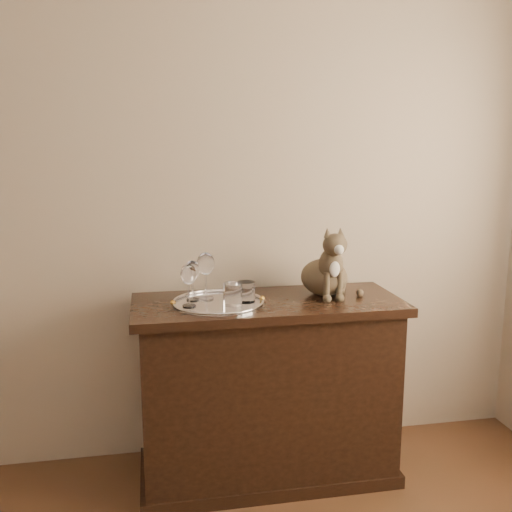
{
  "coord_description": "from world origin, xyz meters",
  "views": [
    {
      "loc": [
        0.09,
        -0.47,
        1.53
      ],
      "look_at": [
        0.55,
        1.95,
        1.05
      ],
      "focal_mm": 40.0,
      "sensor_mm": 36.0,
      "label": 1
    }
  ],
  "objects_px": {
    "wine_glass_c": "(189,285)",
    "tumbler_c": "(246,292)",
    "cat": "(325,260)",
    "wine_glass_a": "(192,280)",
    "tumbler_a": "(233,294)",
    "tray": "(218,304)",
    "sideboard": "(267,389)",
    "wine_glass_b": "(206,276)"
  },
  "relations": [
    {
      "from": "sideboard",
      "to": "wine_glass_c",
      "type": "relative_size",
      "value": 6.56
    },
    {
      "from": "tray",
      "to": "cat",
      "type": "xyz_separation_m",
      "value": [
        0.5,
        0.08,
        0.16
      ]
    },
    {
      "from": "wine_glass_c",
      "to": "cat",
      "type": "relative_size",
      "value": 0.56
    },
    {
      "from": "wine_glass_a",
      "to": "cat",
      "type": "bearing_deg",
      "value": 1.59
    },
    {
      "from": "tray",
      "to": "wine_glass_b",
      "type": "height_order",
      "value": "wine_glass_b"
    },
    {
      "from": "tray",
      "to": "wine_glass_b",
      "type": "distance_m",
      "value": 0.14
    },
    {
      "from": "tray",
      "to": "sideboard",
      "type": "bearing_deg",
      "value": 6.82
    },
    {
      "from": "cat",
      "to": "sideboard",
      "type": "bearing_deg",
      "value": -171.09
    },
    {
      "from": "tumbler_c",
      "to": "wine_glass_a",
      "type": "bearing_deg",
      "value": 161.75
    },
    {
      "from": "sideboard",
      "to": "tray",
      "type": "relative_size",
      "value": 3.0
    },
    {
      "from": "tray",
      "to": "wine_glass_c",
      "type": "relative_size",
      "value": 2.19
    },
    {
      "from": "wine_glass_a",
      "to": "tumbler_c",
      "type": "height_order",
      "value": "wine_glass_a"
    },
    {
      "from": "sideboard",
      "to": "tumbler_c",
      "type": "bearing_deg",
      "value": -161.99
    },
    {
      "from": "tray",
      "to": "tumbler_a",
      "type": "xyz_separation_m",
      "value": [
        0.06,
        -0.04,
        0.05
      ]
    },
    {
      "from": "wine_glass_b",
      "to": "tumbler_a",
      "type": "bearing_deg",
      "value": -49.44
    },
    {
      "from": "tray",
      "to": "wine_glass_b",
      "type": "bearing_deg",
      "value": 120.77
    },
    {
      "from": "cat",
      "to": "wine_glass_b",
      "type": "bearing_deg",
      "value": 178.18
    },
    {
      "from": "tray",
      "to": "tumbler_a",
      "type": "height_order",
      "value": "tumbler_a"
    },
    {
      "from": "cat",
      "to": "wine_glass_c",
      "type": "bearing_deg",
      "value": -172.45
    },
    {
      "from": "wine_glass_b",
      "to": "cat",
      "type": "xyz_separation_m",
      "value": [
        0.55,
        0.01,
        0.05
      ]
    },
    {
      "from": "tumbler_a",
      "to": "cat",
      "type": "relative_size",
      "value": 0.29
    },
    {
      "from": "tray",
      "to": "wine_glass_a",
      "type": "distance_m",
      "value": 0.16
    },
    {
      "from": "wine_glass_c",
      "to": "cat",
      "type": "xyz_separation_m",
      "value": [
        0.63,
        0.12,
        0.06
      ]
    },
    {
      "from": "wine_glass_c",
      "to": "tumbler_c",
      "type": "height_order",
      "value": "wine_glass_c"
    },
    {
      "from": "tumbler_a",
      "to": "cat",
      "type": "distance_m",
      "value": 0.48
    },
    {
      "from": "tray",
      "to": "cat",
      "type": "bearing_deg",
      "value": 9.53
    },
    {
      "from": "cat",
      "to": "wine_glass_a",
      "type": "bearing_deg",
      "value": 178.82
    },
    {
      "from": "cat",
      "to": "tumbler_a",
      "type": "bearing_deg",
      "value": -166.86
    },
    {
      "from": "wine_glass_b",
      "to": "wine_glass_c",
      "type": "relative_size",
      "value": 1.15
    },
    {
      "from": "wine_glass_a",
      "to": "tumbler_a",
      "type": "relative_size",
      "value": 1.9
    },
    {
      "from": "sideboard",
      "to": "cat",
      "type": "distance_m",
      "value": 0.65
    },
    {
      "from": "tumbler_a",
      "to": "wine_glass_c",
      "type": "bearing_deg",
      "value": 176.12
    },
    {
      "from": "tray",
      "to": "tumbler_c",
      "type": "xyz_separation_m",
      "value": [
        0.12,
        -0.01,
        0.05
      ]
    },
    {
      "from": "wine_glass_a",
      "to": "cat",
      "type": "relative_size",
      "value": 0.54
    },
    {
      "from": "sideboard",
      "to": "wine_glass_a",
      "type": "xyz_separation_m",
      "value": [
        -0.33,
        0.04,
        0.52
      ]
    },
    {
      "from": "sideboard",
      "to": "wine_glass_c",
      "type": "distance_m",
      "value": 0.64
    },
    {
      "from": "sideboard",
      "to": "wine_glass_c",
      "type": "height_order",
      "value": "wine_glass_c"
    },
    {
      "from": "tray",
      "to": "wine_glass_b",
      "type": "xyz_separation_m",
      "value": [
        -0.05,
        0.08,
        0.11
      ]
    },
    {
      "from": "tray",
      "to": "wine_glass_c",
      "type": "xyz_separation_m",
      "value": [
        -0.13,
        -0.03,
        0.1
      ]
    },
    {
      "from": "wine_glass_c",
      "to": "cat",
      "type": "bearing_deg",
      "value": 10.32
    },
    {
      "from": "tumbler_a",
      "to": "sideboard",
      "type": "bearing_deg",
      "value": 22.52
    },
    {
      "from": "tumbler_c",
      "to": "wine_glass_b",
      "type": "bearing_deg",
      "value": 153.6
    }
  ]
}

